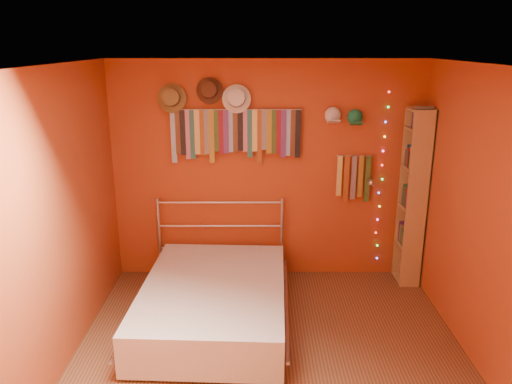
{
  "coord_description": "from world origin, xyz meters",
  "views": [
    {
      "loc": [
        -0.13,
        -3.74,
        2.66
      ],
      "look_at": [
        -0.13,
        0.9,
        1.27
      ],
      "focal_mm": 35.0,
      "sensor_mm": 36.0,
      "label": 1
    }
  ],
  "objects_px": {
    "bookshelf": "(417,197)",
    "bed": "(214,301)",
    "tie_rack": "(235,132)",
    "reading_lamp": "(371,182)"
  },
  "relations": [
    {
      "from": "bookshelf",
      "to": "bed",
      "type": "distance_m",
      "value": 2.5
    },
    {
      "from": "tie_rack",
      "to": "bed",
      "type": "bearing_deg",
      "value": -99.91
    },
    {
      "from": "tie_rack",
      "to": "bookshelf",
      "type": "xyz_separation_m",
      "value": [
        2.01,
        -0.15,
        -0.7
      ]
    },
    {
      "from": "bookshelf",
      "to": "bed",
      "type": "bearing_deg",
      "value": -157.92
    },
    {
      "from": "tie_rack",
      "to": "reading_lamp",
      "type": "xyz_separation_m",
      "value": [
        1.49,
        -0.15,
        -0.53
      ]
    },
    {
      "from": "tie_rack",
      "to": "bookshelf",
      "type": "bearing_deg",
      "value": -4.39
    },
    {
      "from": "bookshelf",
      "to": "bed",
      "type": "height_order",
      "value": "bookshelf"
    },
    {
      "from": "reading_lamp",
      "to": "bookshelf",
      "type": "distance_m",
      "value": 0.55
    },
    {
      "from": "tie_rack",
      "to": "bed",
      "type": "distance_m",
      "value": 1.83
    },
    {
      "from": "bookshelf",
      "to": "bed",
      "type": "relative_size",
      "value": 0.98
    }
  ]
}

